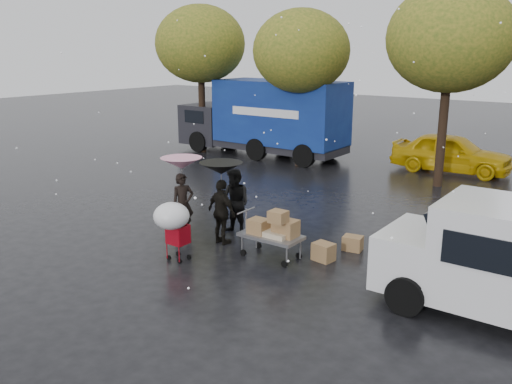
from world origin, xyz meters
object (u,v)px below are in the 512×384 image
Objects in this scene: shopping_cart at (173,219)px; person_black at (222,212)px; person_pink at (183,204)px; vendor_cart at (274,230)px; yellow_taxi at (451,153)px; blue_truck at (265,118)px.

person_black is at bearing 85.83° from shopping_cart.
shopping_cart is at bearing -117.14° from person_pink.
yellow_taxi reaches higher than vendor_cart.
person_black is 1.67m from vendor_cart.
person_pink is 2.04m from shopping_cart.
blue_truck is at bearing 115.92° from shopping_cart.
yellow_taxi reaches higher than shopping_cart.
person_pink is 12.46m from yellow_taxi.
vendor_cart is at bearing -53.86° from blue_truck.
vendor_cart is (3.00, -0.04, -0.11)m from person_pink.
blue_truck is (-7.62, 10.43, 1.03)m from vendor_cart.
person_pink is 1.34m from person_black.
blue_truck is 1.77× the size of yellow_taxi.
yellow_taxi is (2.30, 13.57, -0.27)m from shopping_cart.
yellow_taxi is (0.52, 11.99, 0.07)m from vendor_cart.
blue_truck is (-4.62, 10.39, 0.92)m from person_pink.
person_pink is at bearing 160.33° from yellow_taxi.
person_pink is 0.99× the size of person_black.
person_pink is 0.20× the size of blue_truck.
vendor_cart is 0.18× the size of blue_truck.
shopping_cart is 13.77m from yellow_taxi.
person_pink is 11.41m from blue_truck.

